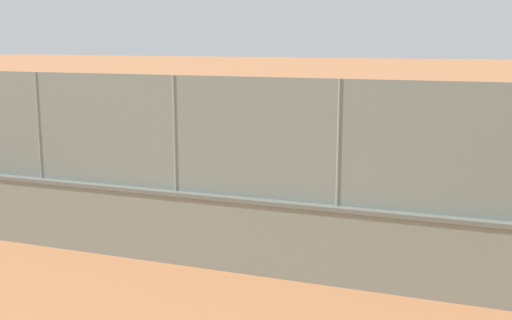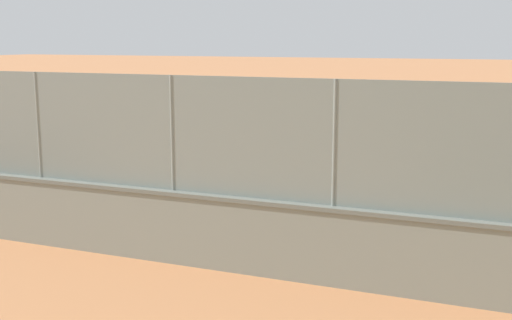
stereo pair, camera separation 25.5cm
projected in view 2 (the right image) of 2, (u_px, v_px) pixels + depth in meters
ground_plane at (336, 162)px, 23.37m from camera, size 260.00×260.00×0.00m
perimeter_wall at (250, 235)px, 12.19m from camera, size 29.47×0.67×1.46m
fence_panel_on_wall at (249, 138)px, 11.85m from camera, size 28.94×0.32×2.23m
player_crossing_court at (61, 169)px, 17.51m from camera, size 1.21×0.73×1.54m
player_at_service_line at (447, 154)px, 19.98m from camera, size 0.71×1.02×1.49m
sports_ball at (77, 180)px, 16.49m from camera, size 0.21×0.21×0.21m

